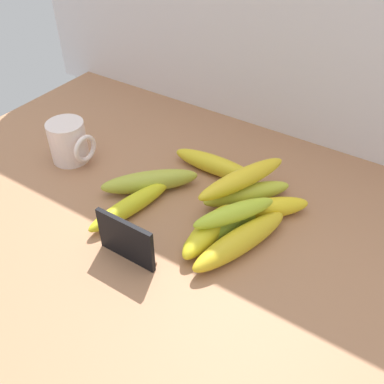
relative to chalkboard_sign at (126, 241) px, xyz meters
The scene contains 13 objects.
counter_top 12.97cm from the chalkboard_sign, 97.18° to the left, with size 110.00×76.00×3.00cm, color #A4704D.
chalkboard_sign is the anchor object (origin of this frame).
coffee_mug 31.98cm from the chalkboard_sign, 151.70° to the left, with size 9.32×7.82×8.89cm.
banana_0 14.29cm from the chalkboard_sign, 50.23° to the left, with size 15.06×4.22×4.22cm, color yellow.
banana_1 19.19cm from the chalkboard_sign, 39.56° to the left, with size 20.51×4.33×4.33cm, color gold.
banana_2 17.90cm from the chalkboard_sign, 115.44° to the left, with size 19.09×4.25×4.25cm, color #A9B038.
banana_3 18.55cm from the chalkboard_sign, 53.29° to the left, with size 20.09×3.57×3.57cm, color #A0C335.
banana_4 25.47cm from the chalkboard_sign, 67.17° to the left, with size 17.50×3.77×3.77cm, color gold.
banana_5 26.63cm from the chalkboard_sign, 55.46° to the left, with size 15.27×3.82×3.82cm, color yellow.
banana_6 11.28cm from the chalkboard_sign, 126.60° to the left, with size 18.72×3.45×3.45cm, color gold.
banana_7 27.97cm from the chalkboard_sign, 89.59° to the left, with size 19.00×3.93×3.93cm, color yellow.
banana_8 18.58cm from the chalkboard_sign, 49.68° to the left, with size 15.33×3.26×3.26cm, color #ADC52C.
banana_9 24.45cm from the chalkboard_sign, 68.66° to the left, with size 19.97×3.68×3.68cm, color yellow.
Camera 1 is at (36.88, -46.39, 57.78)cm, focal length 40.48 mm.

